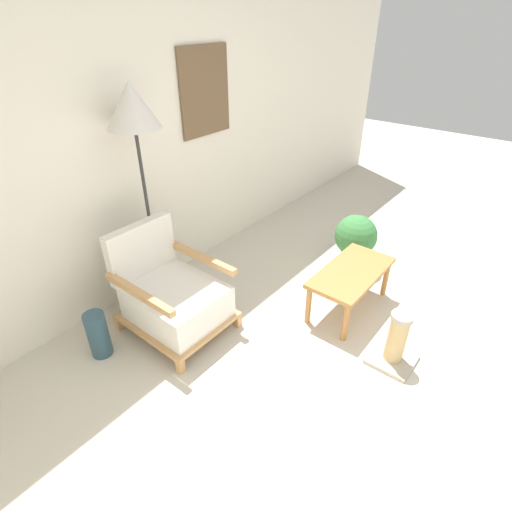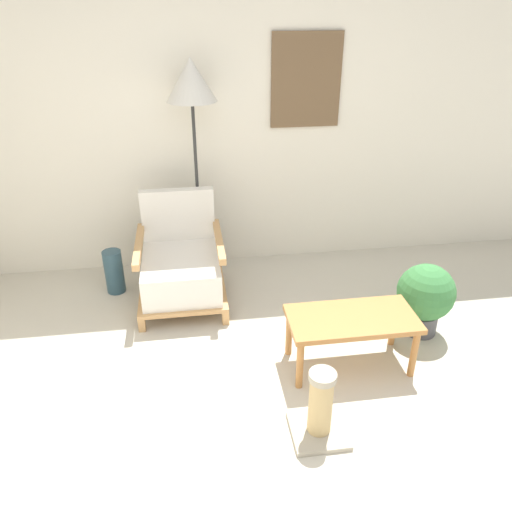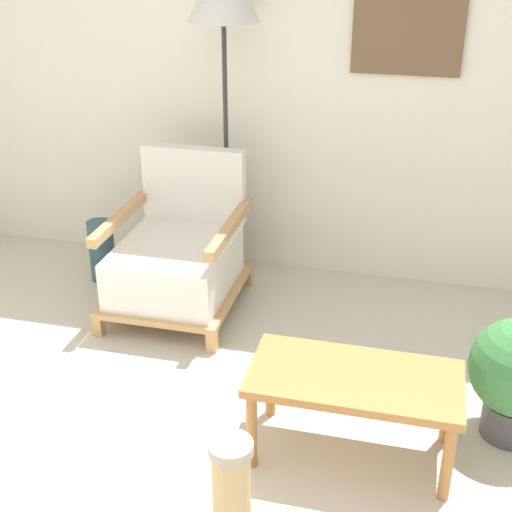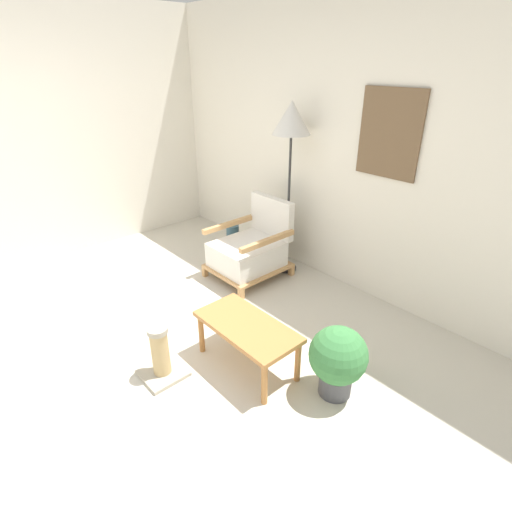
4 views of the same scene
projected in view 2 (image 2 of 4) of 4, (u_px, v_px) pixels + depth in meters
ground_plane at (282, 488)px, 2.47m from camera, size 14.00×14.00×0.00m
wall_back at (229, 108)px, 3.98m from camera, size 8.00×0.09×2.70m
armchair at (181, 266)px, 3.85m from camera, size 0.66×0.76×0.81m
floor_lamp at (191, 88)px, 3.62m from camera, size 0.37×0.37×1.77m
coffee_table at (352, 324)px, 3.14m from camera, size 0.81×0.41×0.38m
vase at (114, 272)px, 4.00m from camera, size 0.15×0.15×0.36m
potted_plant at (425, 296)px, 3.46m from camera, size 0.40×0.40×0.53m
scratching_post at (320, 410)px, 2.69m from camera, size 0.31×0.31×0.43m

